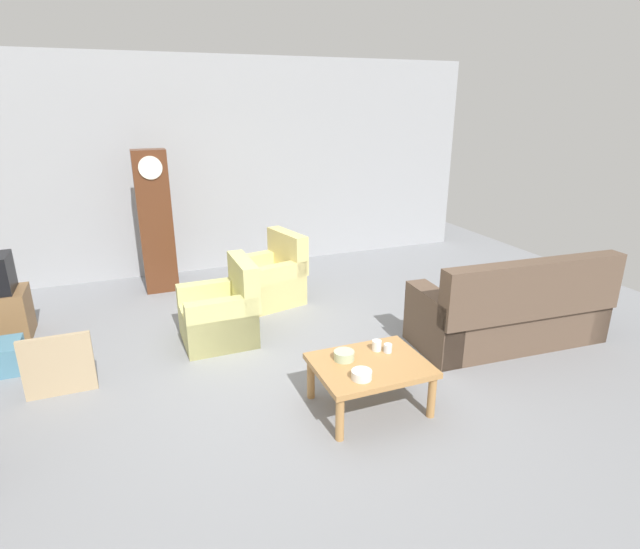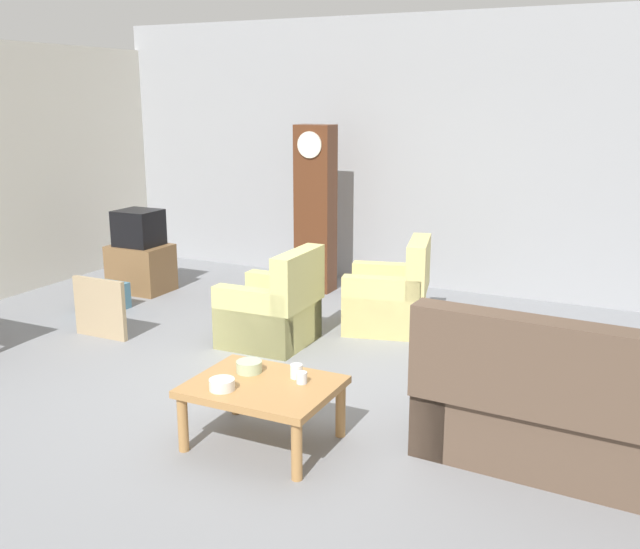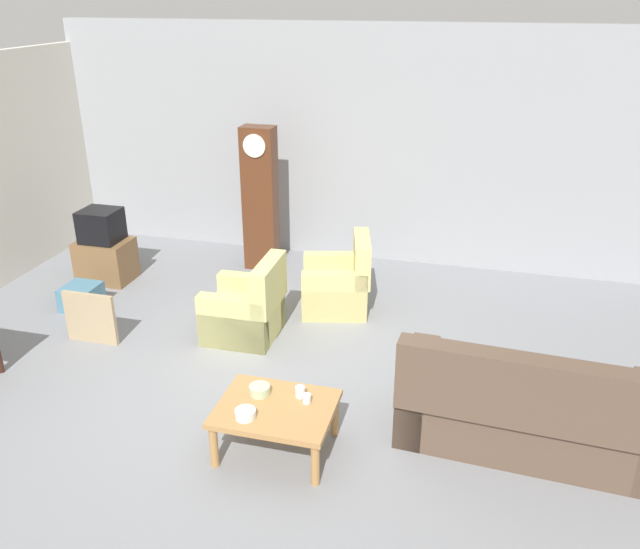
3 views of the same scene
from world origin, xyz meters
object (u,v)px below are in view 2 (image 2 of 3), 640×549
Objects in this scene: couch_floral at (590,419)px; coffee_table_wood at (263,392)px; cup_white_porcelain at (296,371)px; storage_box_blue at (104,298)px; armchair_olive_far at (390,299)px; bowl_white_stacked at (222,384)px; grandfather_clock at (315,209)px; tv_crt at (139,228)px; bowl_shallow_green at (249,367)px; armchair_olive_near at (273,312)px; framed_picture_leaning at (100,308)px; cup_blue_rimmed at (302,378)px; tv_stand_cabinet at (141,268)px.

couch_floral is 2.08m from coffee_table_wood.
couch_floral is 22.73× the size of cup_white_porcelain.
cup_white_porcelain is at bearing -168.78° from couch_floral.
cup_white_porcelain is at bearing -27.77° from storage_box_blue.
cup_white_porcelain is (-1.85, -0.37, 0.13)m from couch_floral.
bowl_white_stacked is at bearing -91.61° from armchair_olive_far.
couch_floral is 2.32m from bowl_white_stacked.
coffee_table_wood is at bearing -68.84° from grandfather_clock.
tv_crt is 1.12× the size of storage_box_blue.
armchair_olive_far is 2.57m from bowl_shallow_green.
armchair_olive_near is 9.73× the size of cup_white_porcelain.
coffee_table_wood is at bearing -39.84° from tv_crt.
cup_white_porcelain is at bearing -84.10° from armchair_olive_far.
armchair_olive_far reaches higher than framed_picture_leaning.
storage_box_blue is at bearing 151.85° from cup_blue_rimmed.
tv_crt reaches higher than cup_white_porcelain.
couch_floral is 5.03× the size of storage_box_blue.
couch_floral reaches higher than coffee_table_wood.
armchair_olive_near is at bearing -22.11° from tv_crt.
couch_floral is 4.59m from framed_picture_leaning.
bowl_white_stacked is at bearing -31.20° from framed_picture_leaning.
bowl_white_stacked is 0.94× the size of bowl_shallow_green.
armchair_olive_near is at bearing -75.52° from grandfather_clock.
armchair_olive_far is 12.21× the size of cup_blue_rimmed.
bowl_white_stacked is (-0.42, -0.32, -0.00)m from cup_blue_rimmed.
tv_stand_cabinet is 4.04× the size of bowl_white_stacked.
framed_picture_leaning is at bearing 154.36° from coffee_table_wood.
bowl_white_stacked is (2.95, -2.12, 0.33)m from storage_box_blue.
framed_picture_leaning is 2.75m from bowl_white_stacked.
tv_crt is 6.19× the size of cup_blue_rimmed.
armchair_olive_near reaches higher than cup_white_porcelain.
cup_white_porcelain is (0.16, 0.18, 0.11)m from coffee_table_wood.
cup_white_porcelain is 0.53× the size of bowl_shallow_green.
storage_box_blue is 2.39× the size of bowl_shallow_green.
grandfather_clock reaches higher than bowl_white_stacked.
grandfather_clock is at bearing 109.26° from bowl_shallow_green.
tv_crt is (0.00, 0.00, 0.49)m from tv_stand_cabinet.
bowl_shallow_green is at bearing 90.27° from bowl_white_stacked.
bowl_white_stacked reaches higher than storage_box_blue.
tv_stand_cabinet is at bearing 157.52° from couch_floral.
bowl_shallow_green is at bearing -24.72° from framed_picture_leaning.
armchair_olive_far is (-2.11, 2.15, -0.05)m from couch_floral.
cup_blue_rimmed is at bearing -82.59° from armchair_olive_far.
cup_white_porcelain is 0.52m from bowl_white_stacked.
bowl_shallow_green is at bearing -65.58° from armchair_olive_near.
armchair_olive_far is 1.39× the size of tv_stand_cabinet.
armchair_olive_far is at bearing 97.41° from cup_blue_rimmed.
armchair_olive_near is 2.08m from grandfather_clock.
framed_picture_leaning is 2.59m from bowl_shallow_green.
couch_floral reaches higher than cup_blue_rimmed.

